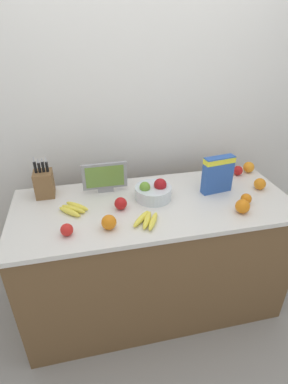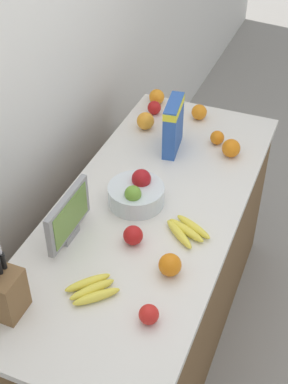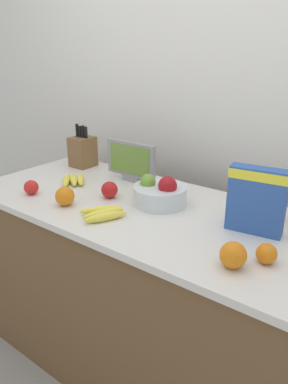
% 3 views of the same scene
% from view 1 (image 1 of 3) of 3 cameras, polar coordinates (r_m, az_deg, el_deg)
% --- Properties ---
extents(ground_plane, '(14.00, 14.00, 0.00)m').
position_cam_1_polar(ground_plane, '(2.52, 1.60, -19.79)').
color(ground_plane, gray).
extents(wall_back, '(9.00, 0.06, 2.60)m').
position_cam_1_polar(wall_back, '(2.30, -1.66, 14.10)').
color(wall_back, silver).
rests_on(wall_back, ground_plane).
extents(counter, '(1.80, 0.75, 0.90)m').
position_cam_1_polar(counter, '(2.20, 1.77, -12.12)').
color(counter, brown).
rests_on(counter, ground_plane).
extents(knife_block, '(0.12, 0.13, 0.28)m').
position_cam_1_polar(knife_block, '(2.07, -18.49, 1.58)').
color(knife_block, brown).
rests_on(knife_block, counter).
extents(small_monitor, '(0.30, 0.03, 0.21)m').
position_cam_1_polar(small_monitor, '(2.02, -7.49, 2.91)').
color(small_monitor, gray).
rests_on(small_monitor, counter).
extents(cereal_box, '(0.22, 0.09, 0.25)m').
position_cam_1_polar(cereal_box, '(2.05, 13.90, 3.55)').
color(cereal_box, '#2D56A8').
rests_on(cereal_box, counter).
extents(fruit_bowl, '(0.24, 0.24, 0.14)m').
position_cam_1_polar(fruit_bowl, '(1.95, 1.81, 0.11)').
color(fruit_bowl, silver).
rests_on(fruit_bowl, counter).
extents(banana_bunch_left, '(0.20, 0.20, 0.03)m').
position_cam_1_polar(banana_bunch_left, '(1.89, -13.29, -3.15)').
color(banana_bunch_left, yellow).
rests_on(banana_bunch_left, counter).
extents(banana_bunch_right, '(0.19, 0.21, 0.03)m').
position_cam_1_polar(banana_bunch_right, '(1.74, 0.59, -5.33)').
color(banana_bunch_right, yellow).
rests_on(banana_bunch_right, counter).
extents(apple_near_bananas, '(0.07, 0.07, 0.07)m').
position_cam_1_polar(apple_near_bananas, '(2.37, 17.46, 3.92)').
color(apple_near_bananas, red).
rests_on(apple_near_bananas, counter).
extents(apple_rear, '(0.08, 0.08, 0.08)m').
position_cam_1_polar(apple_rear, '(1.85, -4.47, -2.20)').
color(apple_rear, red).
rests_on(apple_rear, counter).
extents(apple_front, '(0.07, 0.07, 0.07)m').
position_cam_1_polar(apple_front, '(1.69, -14.50, -6.99)').
color(apple_front, red).
rests_on(apple_front, counter).
extents(orange_back_center, '(0.09, 0.09, 0.09)m').
position_cam_1_polar(orange_back_center, '(1.91, 18.25, -2.60)').
color(orange_back_center, orange).
rests_on(orange_back_center, counter).
extents(orange_front_right, '(0.09, 0.09, 0.09)m').
position_cam_1_polar(orange_front_right, '(1.69, -6.71, -5.74)').
color(orange_front_right, orange).
rests_on(orange_front_right, counter).
extents(orange_near_bowl, '(0.09, 0.09, 0.09)m').
position_cam_1_polar(orange_near_bowl, '(2.29, 14.27, 3.69)').
color(orange_near_bowl, orange).
rests_on(orange_near_bowl, counter).
extents(orange_front_center, '(0.07, 0.07, 0.07)m').
position_cam_1_polar(orange_front_center, '(2.01, 18.88, -1.23)').
color(orange_front_center, orange).
rests_on(orange_front_center, counter).
extents(orange_mid_right, '(0.08, 0.08, 0.08)m').
position_cam_1_polar(orange_mid_right, '(2.22, 21.20, 1.44)').
color(orange_mid_right, orange).
rests_on(orange_mid_right, counter).
extents(orange_by_cereal, '(0.08, 0.08, 0.08)m').
position_cam_1_polar(orange_by_cereal, '(2.44, 19.31, 4.48)').
color(orange_by_cereal, orange).
rests_on(orange_by_cereal, counter).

